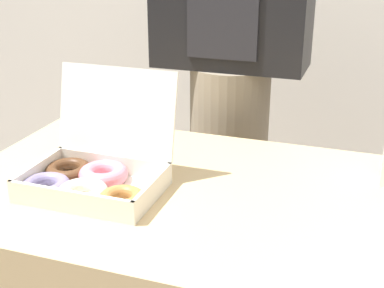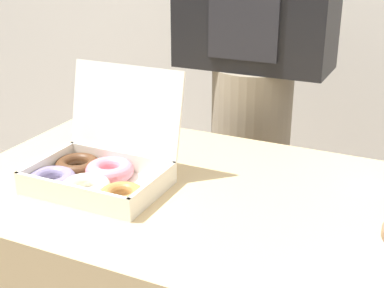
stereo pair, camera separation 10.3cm
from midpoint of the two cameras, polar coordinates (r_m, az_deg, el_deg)
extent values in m
cube|color=white|center=(1.15, -7.43, -4.61)|extent=(0.28, 0.19, 0.01)
cube|color=white|center=(1.21, -12.86, -2.29)|extent=(0.01, 0.19, 0.04)
cube|color=white|center=(1.08, -1.42, -4.84)|extent=(0.01, 0.19, 0.04)
cube|color=white|center=(1.07, -10.15, -5.40)|extent=(0.28, 0.01, 0.04)
cube|color=white|center=(1.21, -5.14, -1.83)|extent=(0.28, 0.01, 0.04)
cube|color=white|center=(1.19, -4.69, 3.74)|extent=(0.28, 0.05, 0.19)
torus|color=slate|center=(1.16, -12.30, -3.81)|extent=(0.15, 0.15, 0.03)
torus|color=#4C2D19|center=(1.22, -9.80, -2.27)|extent=(0.14, 0.14, 0.03)
torus|color=silver|center=(1.11, -8.70, -4.67)|extent=(0.14, 0.14, 0.03)
torus|color=pink|center=(1.18, -6.32, -2.88)|extent=(0.11, 0.11, 0.03)
torus|color=#A87038|center=(1.07, -4.79, -5.61)|extent=(0.10, 0.10, 0.03)
cylinder|color=gray|center=(1.78, 7.66, -5.23)|extent=(0.25, 0.25, 0.84)
camera|label=1|loc=(0.05, -87.14, 1.14)|focal=50.00mm
camera|label=2|loc=(0.05, 92.86, -1.14)|focal=50.00mm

